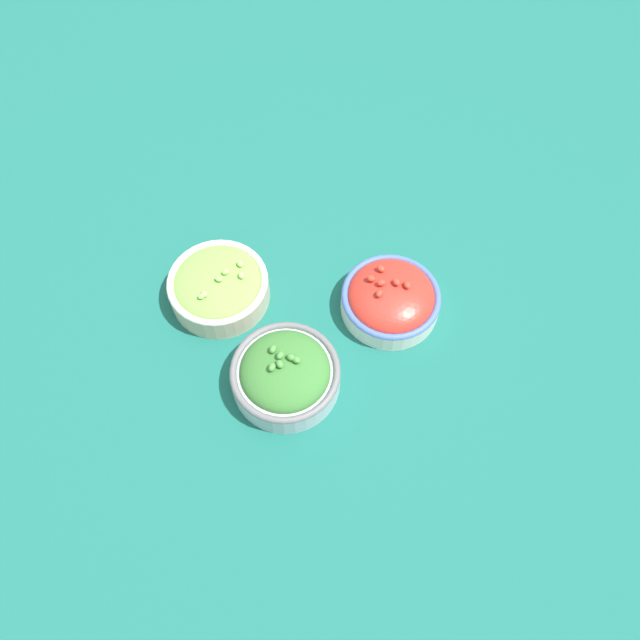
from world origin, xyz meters
TOP-DOWN VIEW (x-y plane):
  - ground_plane at (0.00, 0.00)m, footprint 3.00×3.00m
  - bowl_broccoli at (-0.03, -0.11)m, footprint 0.18×0.18m
  - bowl_lettuce at (-0.19, 0.03)m, footprint 0.18×0.18m
  - bowl_cherry_tomatoes at (0.11, 0.07)m, footprint 0.17×0.17m

SIDE VIEW (x-z plane):
  - ground_plane at x=0.00m, z-range 0.00..0.00m
  - bowl_cherry_tomatoes at x=0.11m, z-range -0.01..0.07m
  - bowl_lettuce at x=-0.19m, z-range 0.00..0.07m
  - bowl_broccoli at x=-0.03m, z-range -0.01..0.08m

